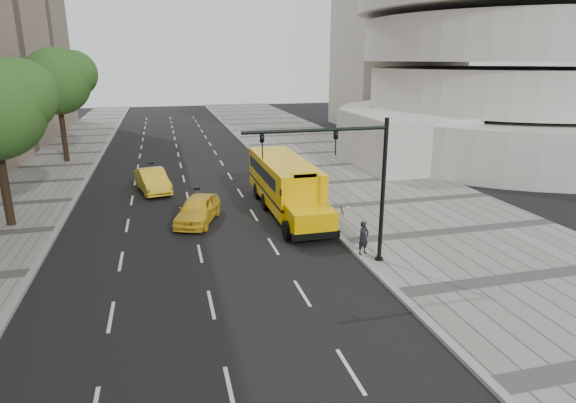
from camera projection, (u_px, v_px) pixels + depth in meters
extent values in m
plane|color=black|center=(211.00, 219.00, 27.25)|extent=(140.00, 140.00, 0.00)
cube|color=gray|center=(403.00, 202.00, 30.13)|extent=(12.00, 140.00, 0.15)
cube|color=gray|center=(312.00, 209.00, 28.68)|extent=(0.30, 140.00, 0.15)
cube|color=gray|center=(58.00, 229.00, 25.29)|extent=(0.30, 140.00, 0.15)
cylinder|color=silver|center=(504.00, 130.00, 46.92)|extent=(32.00, 32.00, 4.00)
cylinder|color=silver|center=(509.00, 87.00, 45.76)|extent=(26.00, 26.00, 3.60)
cylinder|color=silver|center=(515.00, 41.00, 44.56)|extent=(27.60, 27.60, 3.60)
cube|color=silver|center=(402.00, 140.00, 40.01)|extent=(8.00, 10.00, 4.40)
cylinder|color=black|center=(3.00, 176.00, 25.06)|extent=(0.44, 0.44, 5.62)
sphere|color=#29541C|center=(20.00, 95.00, 24.49)|extent=(3.69, 3.69, 3.69)
cylinder|color=black|center=(63.00, 128.00, 40.99)|extent=(0.44, 0.44, 6.14)
sphere|color=#29541C|center=(57.00, 81.00, 39.90)|extent=(5.47, 5.47, 5.47)
sphere|color=#29541C|center=(74.00, 74.00, 40.34)|extent=(3.83, 3.83, 3.83)
sphere|color=#29541C|center=(42.00, 87.00, 39.38)|extent=(3.56, 3.56, 3.56)
cube|color=#F8BE00|center=(284.00, 180.00, 28.66)|extent=(2.50, 9.00, 2.45)
cube|color=#F8BE00|center=(311.00, 219.00, 23.75)|extent=(2.20, 2.00, 1.10)
cube|color=black|center=(316.00, 235.00, 23.09)|extent=(2.38, 0.25, 0.35)
cube|color=black|center=(284.00, 188.00, 28.81)|extent=(2.52, 9.00, 0.12)
cube|color=black|center=(305.00, 191.00, 24.40)|extent=(2.05, 0.10, 0.90)
cube|color=black|center=(281.00, 170.00, 28.99)|extent=(2.52, 7.50, 0.70)
cube|color=#F8BE00|center=(305.00, 176.00, 24.17)|extent=(1.40, 0.12, 0.28)
ellipsoid|color=silver|center=(351.00, 209.00, 22.59)|extent=(0.32, 0.32, 0.14)
cylinder|color=black|center=(344.00, 212.00, 22.79)|extent=(0.36, 0.47, 0.58)
cylinder|color=black|center=(287.00, 230.00, 23.92)|extent=(0.30, 1.00, 1.00)
cylinder|color=black|center=(330.00, 226.00, 24.47)|extent=(0.30, 1.00, 1.00)
cylinder|color=black|center=(265.00, 202.00, 28.75)|extent=(0.30, 1.00, 1.00)
cylinder|color=black|center=(302.00, 199.00, 29.29)|extent=(0.30, 1.00, 1.00)
cylinder|color=black|center=(257.00, 191.00, 31.07)|extent=(0.30, 1.00, 1.00)
cylinder|color=black|center=(291.00, 189.00, 31.61)|extent=(0.30, 1.00, 1.00)
imported|color=yellow|center=(198.00, 209.00, 26.42)|extent=(3.19, 4.76, 1.50)
imported|color=yellow|center=(153.00, 181.00, 32.56)|extent=(2.58, 4.94, 1.55)
imported|color=black|center=(364.00, 238.00, 21.71)|extent=(0.66, 0.54, 1.55)
cylinder|color=black|center=(383.00, 193.00, 20.43)|extent=(0.18, 0.18, 6.40)
cylinder|color=black|center=(379.00, 260.00, 21.30)|extent=(0.36, 0.36, 0.25)
cylinder|color=black|center=(317.00, 130.00, 18.90)|extent=(6.00, 0.14, 0.14)
imported|color=black|center=(335.00, 143.00, 19.25)|extent=(0.16, 0.20, 1.00)
imported|color=black|center=(262.00, 146.00, 18.53)|extent=(0.16, 0.20, 1.00)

